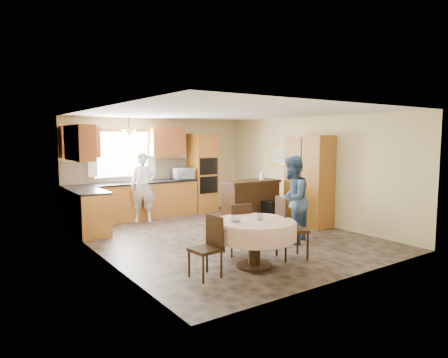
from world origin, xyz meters
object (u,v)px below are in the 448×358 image
at_px(chair_back, 239,226).
at_px(chair_right, 288,225).
at_px(dining_table, 254,231).
at_px(oven_tower, 203,173).
at_px(chair_left, 209,243).
at_px(person_dining, 292,200).
at_px(cupboard, 309,181).
at_px(sideboard, 251,204).
at_px(person_sink, 143,187).

relative_size(chair_back, chair_right, 0.87).
bearing_deg(chair_back, dining_table, 87.50).
distance_m(dining_table, chair_back, 0.66).
bearing_deg(oven_tower, chair_left, -120.61).
bearing_deg(person_dining, dining_table, -1.92).
bearing_deg(cupboard, dining_table, -150.80).
distance_m(oven_tower, chair_right, 4.67).
height_order(cupboard, person_dining, cupboard).
relative_size(chair_right, person_dining, 0.62).
bearing_deg(person_dining, chair_right, 14.52).
relative_size(chair_left, chair_right, 0.86).
xyz_separation_m(sideboard, chair_back, (-1.68, -1.77, 0.01)).
distance_m(oven_tower, dining_table, 4.91).
bearing_deg(chair_back, sideboard, -121.30).
bearing_deg(sideboard, person_dining, -101.48).
xyz_separation_m(chair_back, chair_right, (0.55, -0.62, 0.07)).
bearing_deg(person_sink, person_dining, -41.63).
bearing_deg(person_sink, dining_table, -65.21).
bearing_deg(chair_right, cupboard, -33.26).
xyz_separation_m(chair_left, person_sink, (0.75, 4.12, 0.34)).
xyz_separation_m(oven_tower, person_sink, (-1.91, -0.39, -0.23)).
height_order(chair_left, chair_back, chair_back).
distance_m(sideboard, chair_right, 2.64).
xyz_separation_m(dining_table, chair_left, (-0.82, 0.02, -0.08)).
height_order(cupboard, dining_table, cupboard).
distance_m(sideboard, person_sink, 2.60).
distance_m(chair_back, chair_right, 0.83).
bearing_deg(chair_left, sideboard, 125.32).
height_order(person_sink, person_dining, person_dining).
distance_m(dining_table, person_sink, 4.15).
bearing_deg(dining_table, cupboard, 29.20).
bearing_deg(chair_right, dining_table, 112.05).
height_order(dining_table, chair_back, chair_back).
height_order(sideboard, person_dining, person_dining).
bearing_deg(person_sink, sideboard, -18.32).
height_order(sideboard, chair_right, chair_right).
bearing_deg(person_dining, oven_tower, -122.88).
relative_size(sideboard, cupboard, 0.66).
distance_m(chair_right, person_dining, 1.07).
distance_m(dining_table, chair_right, 0.72).
distance_m(dining_table, chair_left, 0.83).
height_order(oven_tower, cupboard, oven_tower).
height_order(cupboard, person_sink, cupboard).
bearing_deg(person_dining, cupboard, -175.01).
bearing_deg(chair_right, oven_tower, 6.51).
relative_size(sideboard, person_sink, 0.81).
height_order(oven_tower, person_dining, oven_tower).
bearing_deg(person_sink, chair_back, -62.31).
xyz_separation_m(chair_right, person_sink, (-0.79, 4.12, 0.26)).
xyz_separation_m(sideboard, chair_left, (-2.67, -2.38, 0.01)).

